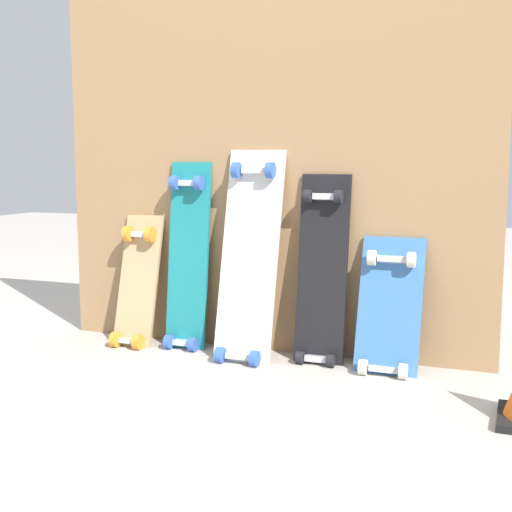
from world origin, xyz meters
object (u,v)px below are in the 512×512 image
object	(u,v)px
skateboard_natural	(137,288)
skateboard_teal	(188,263)
skateboard_white	(249,263)
skateboard_black	(322,278)
skateboard_blue	(389,314)

from	to	relation	value
skateboard_natural	skateboard_teal	distance (m)	0.26
skateboard_teal	skateboard_natural	bearing A→B (deg)	-170.41
skateboard_teal	skateboard_white	world-z (taller)	skateboard_white
skateboard_teal	skateboard_black	bearing A→B (deg)	-0.38
skateboard_white	skateboard_blue	bearing A→B (deg)	1.96
skateboard_blue	skateboard_natural	bearing A→B (deg)	-179.97
skateboard_teal	skateboard_blue	world-z (taller)	skateboard_teal
skateboard_teal	skateboard_blue	xyz separation A→B (m)	(0.86, -0.04, -0.14)
skateboard_natural	skateboard_blue	xyz separation A→B (m)	(1.09, 0.00, -0.03)
skateboard_teal	skateboard_black	size ratio (longest dim) A/B	1.05
skateboard_teal	skateboard_white	size ratio (longest dim) A/B	0.94
skateboard_black	skateboard_natural	bearing A→B (deg)	-177.58
skateboard_white	skateboard_black	xyz separation A→B (m)	(0.29, 0.05, -0.05)
skateboard_teal	skateboard_black	xyz separation A→B (m)	(0.59, -0.00, -0.03)
skateboard_natural	skateboard_white	xyz separation A→B (m)	(0.53, -0.02, 0.14)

